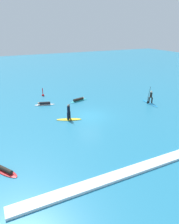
{
  "coord_description": "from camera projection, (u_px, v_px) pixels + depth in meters",
  "views": [
    {
      "loc": [
        -9.49,
        -19.64,
        9.45
      ],
      "look_at": [
        0.0,
        0.0,
        0.5
      ],
      "focal_mm": 33.41,
      "sensor_mm": 36.0,
      "label": 1
    }
  ],
  "objects": [
    {
      "name": "ground_plane",
      "position": [
        90.0,
        116.0,
        23.77
      ],
      "size": [
        120.0,
        120.0,
        0.0
      ],
      "primitive_type": "plane",
      "color": "teal",
      "rests_on": "ground"
    },
    {
      "name": "surfer_on_yellow_board",
      "position": [
        69.0,
        116.0,
        22.63
      ],
      "size": [
        2.75,
        1.62,
        2.02
      ],
      "rotation": [
        0.0,
        0.0,
        5.89
      ],
      "color": "yellow",
      "rests_on": "ground_plane"
    },
    {
      "name": "surfer_on_teal_board",
      "position": [
        79.0,
        100.0,
        28.52
      ],
      "size": [
        2.73,
        1.23,
        0.43
      ],
      "rotation": [
        0.0,
        0.0,
        0.25
      ],
      "color": "#33C6CC",
      "rests_on": "ground_plane"
    },
    {
      "name": "surfer_on_white_board",
      "position": [
        44.0,
        104.0,
        27.06
      ],
      "size": [
        2.63,
        1.27,
        0.43
      ],
      "rotation": [
        0.0,
        0.0,
        2.85
      ],
      "color": "white",
      "rests_on": "ground_plane"
    },
    {
      "name": "surfer_on_red_board",
      "position": [
        4.0,
        170.0,
        14.59
      ],
      "size": [
        1.87,
        2.37,
        0.37
      ],
      "rotation": [
        0.0,
        0.0,
        2.16
      ],
      "color": "red",
      "rests_on": "ground_plane"
    },
    {
      "name": "surfer_on_blue_board",
      "position": [
        150.0,
        100.0,
        27.45
      ],
      "size": [
        0.84,
        3.05,
        2.3
      ],
      "rotation": [
        0.0,
        0.0,
        1.5
      ],
      "color": "#1E8CD1",
      "rests_on": "ground_plane"
    },
    {
      "name": "marker_buoy",
      "position": [
        43.0,
        95.0,
        30.63
      ],
      "size": [
        0.37,
        0.37,
        1.26
      ],
      "color": "red",
      "rests_on": "ground_plane"
    },
    {
      "name": "wave_crest",
      "position": [
        150.0,
        165.0,
        15.25
      ],
      "size": [
        20.03,
        0.9,
        0.18
      ],
      "primitive_type": "cube",
      "color": "white",
      "rests_on": "ground_plane"
    }
  ]
}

